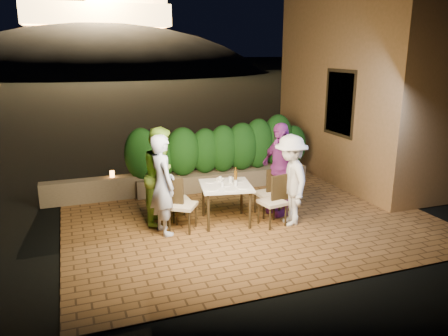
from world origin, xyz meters
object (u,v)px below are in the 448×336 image
chair_left_front (182,204)px  chair_right_front (272,201)px  chair_right_back (267,192)px  diner_blue (163,185)px  chair_left_back (179,199)px  diner_green (162,175)px  diner_white (290,180)px  dining_table (226,204)px  diner_purple (280,169)px  bowl (220,180)px  parapet_lamp (112,174)px  beer_bottle (236,176)px

chair_left_front → chair_right_front: (1.64, -0.34, -0.02)m
chair_left_front → chair_right_back: chair_left_front is taller
chair_right_back → diner_blue: diner_blue is taller
chair_right_back → diner_blue: size_ratio=0.51×
chair_left_back → diner_green: size_ratio=0.46×
chair_left_back → diner_white: size_ratio=0.49×
chair_left_front → chair_right_front: bearing=22.3°
dining_table → diner_white: bearing=-22.7°
chair_left_back → diner_green: bearing=174.4°
diner_purple → diner_blue: bearing=-95.2°
chair_left_back → diner_blue: 0.82m
bowl → chair_left_front: size_ratio=0.18×
dining_table → chair_right_front: chair_right_front is taller
chair_left_back → parapet_lamp: size_ratio=6.01×
chair_left_back → diner_green: 0.58m
diner_blue → diner_purple: 2.38m
chair_right_front → chair_left_front: bearing=-22.6°
diner_white → bowl: bearing=-115.9°
beer_bottle → chair_right_back: 0.86m
beer_bottle → chair_right_front: (0.58, -0.41, -0.44)m
chair_left_back → diner_green: diner_green is taller
beer_bottle → chair_left_front: 1.14m
beer_bottle → bowl: size_ratio=1.80×
chair_right_back → diner_white: diner_white is taller
dining_table → bowl: (-0.02, 0.27, 0.40)m
chair_right_front → parapet_lamp: (-2.65, 2.55, 0.09)m
bowl → parapet_lamp: (-1.86, 1.85, -0.20)m
beer_bottle → parapet_lamp: 2.99m
parapet_lamp → diner_blue: bearing=-73.4°
chair_left_back → bowl: bearing=-14.8°
parapet_lamp → chair_left_back: bearing=-57.6°
beer_bottle → bowl: (-0.21, 0.29, -0.14)m
diner_blue → diner_white: bearing=-109.5°
chair_right_front → diner_green: diner_green is taller
bowl → chair_left_front: (-0.85, -0.36, -0.28)m
chair_right_back → diner_green: diner_green is taller
bowl → chair_left_back: bearing=168.1°
chair_left_front → diner_white: diner_white is taller
parapet_lamp → diner_purple: bearing=-34.1°
chair_right_front → diner_white: (0.34, -0.04, 0.38)m
chair_right_front → diner_blue: bearing=-20.4°
chair_right_front → parapet_lamp: bearing=-54.8°
chair_right_front → diner_white: 0.51m
chair_right_front → chair_right_back: size_ratio=1.02×
dining_table → diner_purple: size_ratio=0.50×
diner_white → diner_purple: size_ratio=0.92×
bowl → diner_blue: bearing=-163.1°
dining_table → chair_right_back: size_ratio=1.00×
chair_left_front → diner_purple: size_ratio=0.53×
beer_bottle → bowl: bearing=126.2°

